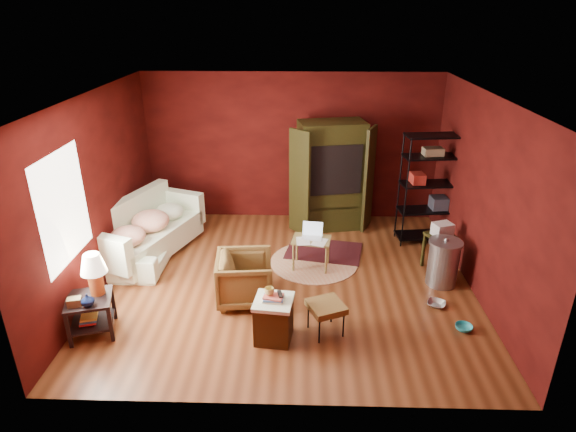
% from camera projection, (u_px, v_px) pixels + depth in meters
% --- Properties ---
extents(room, '(5.54, 5.04, 2.84)m').
position_uv_depth(room, '(285.00, 196.00, 6.81)').
color(room, brown).
rests_on(room, ground).
extents(sofa, '(0.60, 1.95, 0.76)m').
position_uv_depth(sofa, '(148.00, 235.00, 7.99)').
color(sofa, white).
rests_on(sofa, ground).
extents(armchair, '(0.78, 0.83, 0.78)m').
position_uv_depth(armchair, '(245.00, 276.00, 6.75)').
color(armchair, black).
rests_on(armchair, ground).
extents(pet_bowl_steel, '(0.25, 0.16, 0.25)m').
position_uv_depth(pet_bowl_steel, '(437.00, 298.00, 6.72)').
color(pet_bowl_steel, '#ABAEB2').
rests_on(pet_bowl_steel, ground).
extents(pet_bowl_turquoise, '(0.23, 0.10, 0.22)m').
position_uv_depth(pet_bowl_turquoise, '(465.00, 323.00, 6.23)').
color(pet_bowl_turquoise, '#26A5B3').
rests_on(pet_bowl_turquoise, ground).
extents(vase, '(0.19, 0.19, 0.16)m').
position_uv_depth(vase, '(87.00, 300.00, 5.85)').
color(vase, '#0B1539').
rests_on(vase, side_table).
extents(mug, '(0.13, 0.10, 0.12)m').
position_uv_depth(mug, '(269.00, 290.00, 5.86)').
color(mug, '#DCC86B').
rests_on(mug, hamper).
extents(side_table, '(0.68, 0.68, 1.08)m').
position_uv_depth(side_table, '(92.00, 287.00, 6.03)').
color(side_table, black).
rests_on(side_table, ground).
extents(sofa_cushions, '(1.54, 2.32, 0.90)m').
position_uv_depth(sofa_cushions, '(146.00, 231.00, 7.99)').
color(sofa_cushions, white).
rests_on(sofa_cushions, sofa).
extents(hamper, '(0.52, 0.52, 0.66)m').
position_uv_depth(hamper, '(274.00, 319.00, 6.00)').
color(hamper, '#492B11').
rests_on(hamper, ground).
extents(footstool, '(0.55, 0.55, 0.43)m').
position_uv_depth(footstool, '(326.00, 308.00, 6.09)').
color(footstool, black).
rests_on(footstool, ground).
extents(rug_round, '(1.61, 1.61, 0.01)m').
position_uv_depth(rug_round, '(314.00, 262.00, 7.92)').
color(rug_round, beige).
rests_on(rug_round, ground).
extents(rug_oriental, '(1.39, 1.05, 0.01)m').
position_uv_depth(rug_oriental, '(324.00, 251.00, 8.26)').
color(rug_oriental, '#4F151B').
rests_on(rug_oriental, ground).
extents(laptop_desk, '(0.65, 0.53, 0.74)m').
position_uv_depth(laptop_desk, '(311.00, 242.00, 7.60)').
color(laptop_desk, olive).
rests_on(laptop_desk, ground).
extents(tv_armoire, '(1.56, 1.02, 2.01)m').
position_uv_depth(tv_armoire, '(331.00, 174.00, 8.78)').
color(tv_armoire, black).
rests_on(tv_armoire, ground).
extents(wire_shelving, '(0.99, 0.52, 1.94)m').
position_uv_depth(wire_shelving, '(430.00, 185.00, 8.23)').
color(wire_shelving, black).
rests_on(wire_shelving, ground).
extents(small_stand, '(0.52, 0.52, 0.81)m').
position_uv_depth(small_stand, '(442.00, 235.00, 7.48)').
color(small_stand, black).
rests_on(small_stand, ground).
extents(trash_can, '(0.64, 0.64, 0.77)m').
position_uv_depth(trash_can, '(443.00, 262.00, 7.18)').
color(trash_can, '#98999F').
rests_on(trash_can, ground).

